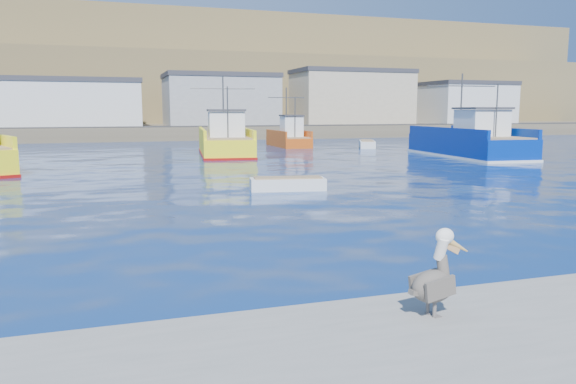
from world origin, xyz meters
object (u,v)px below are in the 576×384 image
object	(u,v)px
trawler_yellow_b	(225,142)
skiff_far	(367,145)
skiff_mid	(288,185)
trawler_blue	(470,143)
pelican	(435,279)
boat_orange	(289,137)

from	to	relation	value
trawler_yellow_b	skiff_far	bearing A→B (deg)	17.23
trawler_yellow_b	skiff_far	size ratio (longest dim) A/B	2.75
skiff_mid	skiff_far	distance (m)	31.09
trawler_yellow_b	trawler_blue	bearing A→B (deg)	-22.98
skiff_far	pelican	size ratio (longest dim) A/B	3.19
trawler_yellow_b	skiff_far	world-z (taller)	trawler_yellow_b
boat_orange	pelican	world-z (taller)	boat_orange
pelican	boat_orange	bearing A→B (deg)	74.49
boat_orange	skiff_mid	bearing A→B (deg)	-108.27
trawler_blue	skiff_mid	xyz separation A→B (m)	(-19.70, -13.73, -0.87)
trawler_yellow_b	boat_orange	distance (m)	11.87
skiff_far	pelican	distance (m)	47.68
trawler_blue	skiff_far	xyz separation A→B (m)	(-2.93, 12.44, -0.83)
trawler_yellow_b	skiff_mid	bearing A→B (deg)	-94.05
skiff_mid	skiff_far	world-z (taller)	skiff_far
trawler_yellow_b	pelican	world-z (taller)	trawler_yellow_b
trawler_blue	boat_orange	distance (m)	18.91
trawler_blue	pelican	bearing A→B (deg)	-126.56
skiff_far	pelican	world-z (taller)	pelican
boat_orange	skiff_far	size ratio (longest dim) A/B	1.70
trawler_yellow_b	pelican	bearing A→B (deg)	-96.95
boat_orange	trawler_yellow_b	bearing A→B (deg)	-134.69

